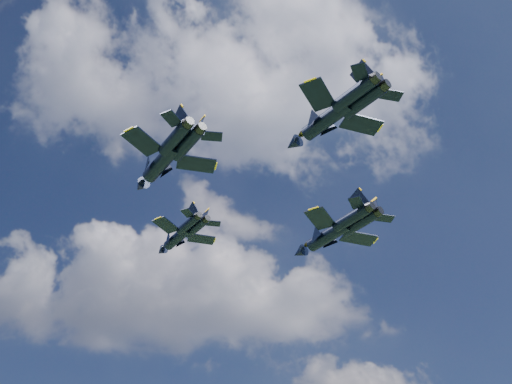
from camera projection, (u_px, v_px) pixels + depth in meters
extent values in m
cylinder|color=black|center=(178.00, 237.00, 99.12)|extent=(6.09, 7.23, 1.58)
cone|color=black|center=(161.00, 251.00, 102.36)|extent=(2.58, 2.72, 1.50)
ellipsoid|color=brown|center=(169.00, 243.00, 101.26)|extent=(2.22, 2.52, 0.72)
cube|color=black|center=(166.00, 225.00, 96.49)|extent=(4.02, 4.65, 0.16)
cube|color=black|center=(201.00, 239.00, 99.52)|extent=(4.51, 3.30, 0.16)
cube|color=black|center=(187.00, 213.00, 93.95)|extent=(2.07, 2.47, 0.12)
cube|color=black|center=(213.00, 224.00, 96.13)|extent=(2.30, 1.66, 0.12)
cube|color=black|center=(193.00, 211.00, 95.77)|extent=(2.08, 1.76, 2.65)
cube|color=black|center=(204.00, 216.00, 96.70)|extent=(1.54, 2.42, 2.65)
cylinder|color=black|center=(162.00, 162.00, 82.73)|extent=(7.12, 9.02, 1.93)
cone|color=black|center=(141.00, 186.00, 86.83)|extent=(3.09, 3.33, 1.82)
ellipsoid|color=brown|center=(150.00, 173.00, 85.42)|extent=(2.62, 3.12, 0.88)
cube|color=black|center=(142.00, 142.00, 79.59)|extent=(5.03, 5.66, 0.19)
cube|color=black|center=(196.00, 164.00, 83.05)|extent=(5.44, 3.83, 0.19)
cube|color=black|center=(172.00, 118.00, 76.33)|extent=(2.61, 3.03, 0.15)
cube|color=black|center=(212.00, 136.00, 78.83)|extent=(2.75, 1.91, 0.15)
cube|color=black|center=(181.00, 119.00, 78.53)|extent=(2.44, 2.25, 3.23)
cube|color=black|center=(198.00, 126.00, 79.59)|extent=(1.86, 3.01, 3.23)
cylinder|color=black|center=(329.00, 235.00, 95.82)|extent=(8.17, 9.02, 2.03)
cone|color=black|center=(299.00, 253.00, 99.81)|extent=(3.37, 3.48, 1.92)
ellipsoid|color=brown|center=(312.00, 242.00, 98.47)|extent=(2.95, 3.17, 0.93)
cube|color=black|center=(320.00, 218.00, 92.37)|extent=(4.99, 5.96, 0.20)
cube|color=black|center=(359.00, 238.00, 96.52)|extent=(5.86, 4.45, 0.20)
cube|color=black|center=(356.00, 203.00, 89.30)|extent=(2.56, 3.14, 0.16)
cube|color=black|center=(384.00, 218.00, 92.30)|extent=(3.02, 2.25, 0.16)
cube|color=black|center=(359.00, 201.00, 91.68)|extent=(2.77, 2.12, 3.40)
cube|color=black|center=(370.00, 208.00, 92.95)|extent=(1.98, 3.03, 3.40)
cylinder|color=black|center=(327.00, 119.00, 79.00)|extent=(7.83, 8.46, 1.92)
cone|color=black|center=(293.00, 144.00, 82.73)|extent=(3.20, 3.28, 1.82)
ellipsoid|color=brown|center=(307.00, 130.00, 81.48)|extent=(2.81, 2.98, 0.88)
cube|color=black|center=(318.00, 95.00, 75.72)|extent=(4.67, 5.64, 0.19)
cube|color=black|center=(361.00, 124.00, 79.72)|extent=(5.56, 4.27, 0.19)
cube|color=black|center=(360.00, 72.00, 72.87)|extent=(2.39, 2.96, 0.15)
cube|color=black|center=(391.00, 95.00, 75.76)|extent=(2.87, 2.16, 0.15)
cube|color=black|center=(362.00, 74.00, 75.13)|extent=(2.65, 1.97, 3.22)
cube|color=black|center=(375.00, 84.00, 76.35)|extent=(1.88, 2.84, 3.22)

